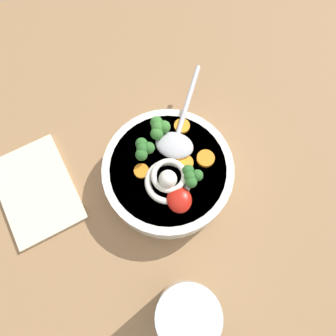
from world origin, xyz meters
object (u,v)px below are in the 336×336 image
soup_bowl (168,173)px  noodle_pile (168,180)px  folded_napkin (37,190)px  drinking_glass (186,312)px  soup_spoon (177,137)px

soup_bowl → noodle_pile: 4.19cm
soup_bowl → folded_napkin: size_ratio=1.24×
soup_bowl → noodle_pile: noodle_pile is taller
noodle_pile → drinking_glass: drinking_glass is taller
soup_bowl → soup_spoon: size_ratio=1.23×
soup_spoon → noodle_pile: bearing=-174.9°
soup_bowl → drinking_glass: (-20.21, 2.16, 3.51)cm
drinking_glass → soup_spoon: bearing=-10.5°
noodle_pile → soup_spoon: noodle_pile is taller
noodle_pile → soup_bowl: bearing=-11.7°
drinking_glass → noodle_pile: bearing=-5.4°
soup_spoon → folded_napkin: size_ratio=1.00×
soup_bowl → folded_napkin: soup_bowl is taller
soup_bowl → soup_spoon: (4.38, -2.40, 3.42)cm
soup_spoon → drinking_glass: bearing=-161.7°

